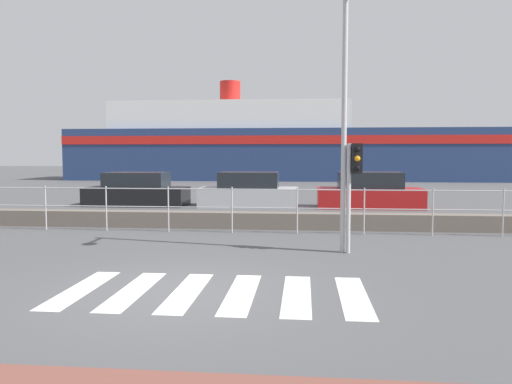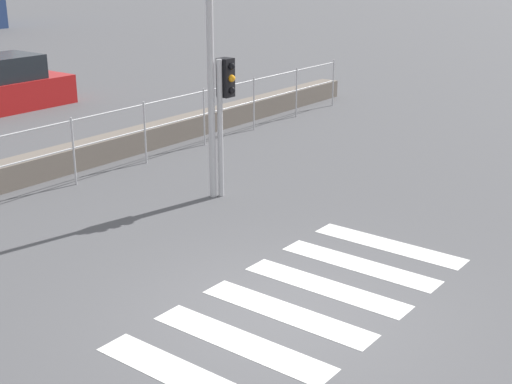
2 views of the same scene
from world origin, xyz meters
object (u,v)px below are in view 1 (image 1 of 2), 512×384
object	(u,v)px
parked_car_black	(137,191)
parked_car_red	(370,193)
ferry_boat	(270,147)
parked_car_silver	(249,192)
streetlamp	(345,93)
traffic_light_far	(354,173)

from	to	relation	value
parked_car_black	parked_car_red	distance (m)	10.03
ferry_boat	parked_car_red	bearing A→B (deg)	-75.78
parked_car_silver	parked_car_red	world-z (taller)	parked_car_red
streetlamp	parked_car_silver	distance (m)	10.81
parked_car_black	parked_car_silver	bearing A→B (deg)	0.00
streetlamp	parked_car_red	distance (m)	10.48
streetlamp	traffic_light_far	bearing A→B (deg)	25.26
parked_car_silver	traffic_light_far	bearing A→B (deg)	-70.53
streetlamp	parked_car_black	size ratio (longest dim) A/B	1.32
parked_car_black	parked_car_silver	xyz separation A→B (m)	(4.95, 0.00, 0.01)
streetlamp	parked_car_black	world-z (taller)	streetlamp
parked_car_black	traffic_light_far	bearing A→B (deg)	-49.32
ferry_boat	parked_car_silver	world-z (taller)	ferry_boat
parked_car_black	parked_car_silver	world-z (taller)	parked_car_silver
parked_car_silver	ferry_boat	bearing A→B (deg)	91.52
traffic_light_far	parked_car_silver	size ratio (longest dim) A/B	0.60
ferry_boat	parked_car_silver	bearing A→B (deg)	-88.48
ferry_boat	parked_car_silver	distance (m)	22.52
parked_car_red	parked_car_black	bearing A→B (deg)	-180.00
parked_car_red	streetlamp	bearing A→B (deg)	-100.62
ferry_boat	parked_car_red	xyz separation A→B (m)	(5.68, -22.40, -2.23)
streetlamp	ferry_boat	size ratio (longest dim) A/B	0.16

